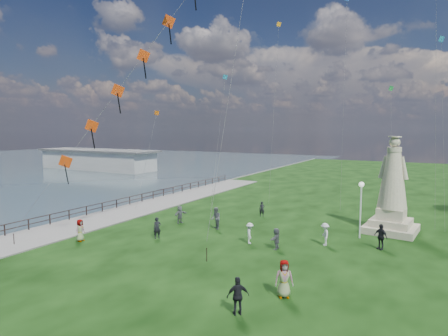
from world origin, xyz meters
The scene contains 17 objects.
waterfront centered at (-15.24, 8.99, -0.06)m, with size 200.00×200.00×1.51m.
pier_pavilion centered at (-52.00, 42.00, 1.84)m, with size 30.00×8.00×4.40m.
statue centered at (10.16, 16.25, 2.98)m, with size 4.26×4.26×7.89m.
lamppost centered at (8.20, 13.22, 3.19)m, with size 0.41×0.41×4.42m.
person_0 centered at (-5.54, 5.51, 0.83)m, with size 0.60×0.40×1.65m, color black.
person_1 centered at (-2.89, 10.01, 0.94)m, with size 0.91×0.56×1.87m, color #595960.
person_2 centered at (1.29, 7.81, 0.78)m, with size 1.00×0.52×1.55m, color silver.
person_3 centered at (5.37, -2.20, 0.89)m, with size 1.04×0.53×1.77m, color black.
person_4 centered at (6.58, 0.53, 0.96)m, with size 0.94×0.57×1.91m, color #595960.
person_5 centered at (-6.78, 10.23, 0.80)m, with size 1.49×0.64×1.60m, color #595960.
person_6 centered at (-1.34, 16.24, 0.73)m, with size 0.53×0.35×1.46m, color black.
person_8 centered at (6.28, 10.06, 0.82)m, with size 1.06×0.55×1.64m, color silver.
person_9 centered at (9.94, 11.04, 0.91)m, with size 1.07×0.55×1.82m, color black.
person_10 centered at (-10.20, 2.13, 0.84)m, with size 0.82×0.50×1.68m, color #595960.
person_11 centered at (3.50, 7.51, 0.75)m, with size 1.40×0.60×1.51m, color #595960.
red_kite_train centered at (-7.31, 4.61, 12.19)m, with size 10.34×9.35×19.65m.
small_kites centered at (2.19, 23.34, 13.98)m, with size 29.63×16.83×23.39m.
Camera 1 is at (12.71, -16.78, 8.42)m, focal length 30.00 mm.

